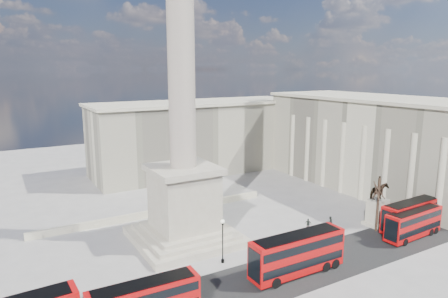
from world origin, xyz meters
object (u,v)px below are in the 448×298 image
victorian_lamp (223,237)px  pedestrian_crossing (308,224)px  nelsons_column (183,151)px  equestrian_statue (377,208)px  red_bus_d (411,215)px  pedestrian_standing (330,222)px  red_bus_b (298,253)px  pedestrian_walking (321,234)px  red_bus_c (414,223)px

victorian_lamp → pedestrian_crossing: size_ratio=3.41×
nelsons_column → equestrian_statue: bearing=-19.3°
red_bus_d → pedestrian_standing: (-10.00, 6.69, -1.46)m
equestrian_statue → pedestrian_standing: bearing=159.7°
red_bus_b → pedestrian_crossing: size_ratio=7.31×
nelsons_column → equestrian_statue: nelsons_column is taller
pedestrian_walking → pedestrian_standing: size_ratio=0.84×
pedestrian_standing → pedestrian_crossing: (-3.25, 1.31, -0.07)m
red_bus_b → equestrian_statue: bearing=15.6°
nelsons_column → victorian_lamp: 13.03m
nelsons_column → pedestrian_crossing: size_ratio=29.61×
nelsons_column → pedestrian_walking: nelsons_column is taller
nelsons_column → victorian_lamp: nelsons_column is taller
red_bus_b → red_bus_c: (21.41, -0.22, -0.40)m
pedestrian_standing → red_bus_d: bearing=125.7°
red_bus_b → victorian_lamp: 9.36m
red_bus_d → pedestrian_walking: 14.88m
pedestrian_walking → pedestrian_crossing: bearing=41.6°
nelsons_column → pedestrian_walking: bearing=-29.8°
nelsons_column → red_bus_b: nelsons_column is taller
pedestrian_walking → pedestrian_crossing: size_ratio=0.92×
red_bus_b → red_bus_d: bearing=4.5°
red_bus_c → red_bus_b: bearing=176.6°
red_bus_c → victorian_lamp: 28.64m
pedestrian_crossing → nelsons_column: bearing=25.2°
red_bus_b → equestrian_statue: (20.89, 5.71, 0.10)m
nelsons_column → pedestrian_standing: (21.14, -7.27, -12.00)m
red_bus_d → pedestrian_crossing: 15.55m
red_bus_b → nelsons_column: bearing=116.0°
nelsons_column → red_bus_c: nelsons_column is taller
victorian_lamp → pedestrian_crossing: 17.10m
pedestrian_walking → pedestrian_standing: (4.17, 2.46, 0.14)m
equestrian_statue → pedestrian_walking: bearing=178.8°
victorian_lamp → equestrian_statue: bearing=-2.5°
pedestrian_walking → nelsons_column: bearing=115.5°
red_bus_d → pedestrian_crossing: red_bus_d is taller
red_bus_c → red_bus_d: (2.19, 1.93, 0.16)m
equestrian_statue → pedestrian_standing: size_ratio=4.30×
nelsons_column → red_bus_d: (31.13, -13.97, -10.54)m
nelsons_column → pedestrian_standing: bearing=-19.0°
red_bus_d → pedestrian_crossing: (-13.24, 8.01, -1.54)m
nelsons_column → red_bus_c: 34.71m
red_bus_c → red_bus_d: size_ratio=0.93×
red_bus_c → pedestrian_crossing: bearing=135.2°
nelsons_column → victorian_lamp: bearing=-82.1°
pedestrian_standing → pedestrian_walking: bearing=10.0°
equestrian_statue → nelsons_column: bearing=160.7°
pedestrian_walking → red_bus_d: bearing=-51.3°
red_bus_b → pedestrian_crossing: red_bus_b is taller
red_bus_c → pedestrian_walking: size_ratio=6.81×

